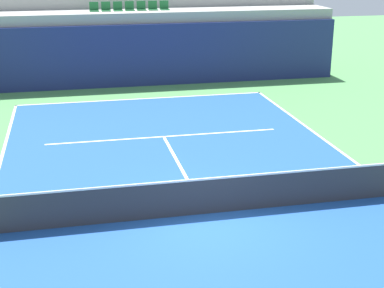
# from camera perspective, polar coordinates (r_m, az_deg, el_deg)

# --- Properties ---
(ground_plane) EXTENTS (80.00, 80.00, 0.00)m
(ground_plane) POSITION_cam_1_polar(r_m,az_deg,el_deg) (14.69, 1.40, -6.93)
(ground_plane) COLOR #4C8C4C
(court_surface) EXTENTS (11.00, 24.00, 0.01)m
(court_surface) POSITION_cam_1_polar(r_m,az_deg,el_deg) (14.69, 1.40, -6.91)
(court_surface) COLOR #1E4C99
(court_surface) RESTS_ON ground_plane
(baseline_far) EXTENTS (11.00, 0.10, 0.00)m
(baseline_far) POSITION_cam_1_polar(r_m,az_deg,el_deg) (25.80, -4.89, 4.49)
(baseline_far) COLOR white
(baseline_far) RESTS_ON court_surface
(service_line_far) EXTENTS (8.26, 0.10, 0.00)m
(service_line_far) POSITION_cam_1_polar(r_m,az_deg,el_deg) (20.52, -2.82, 0.73)
(service_line_far) COLOR white
(service_line_far) RESTS_ON court_surface
(centre_service_line) EXTENTS (0.10, 6.40, 0.00)m
(centre_service_line) POSITION_cam_1_polar(r_m,az_deg,el_deg) (17.55, -1.07, -2.45)
(centre_service_line) COLOR white
(centre_service_line) RESTS_ON court_surface
(back_wall) EXTENTS (20.33, 0.30, 2.96)m
(back_wall) POSITION_cam_1_polar(r_m,az_deg,el_deg) (28.04, -5.70, 8.70)
(back_wall) COLOR navy
(back_wall) RESTS_ON ground_plane
(stands_tier_lower) EXTENTS (20.33, 2.40, 3.46)m
(stands_tier_lower) POSITION_cam_1_polar(r_m,az_deg,el_deg) (29.32, -6.04, 9.63)
(stands_tier_lower) COLOR #9E9E99
(stands_tier_lower) RESTS_ON ground_plane
(stands_tier_upper) EXTENTS (20.33, 2.40, 4.22)m
(stands_tier_upper) POSITION_cam_1_polar(r_m,az_deg,el_deg) (31.62, -6.58, 10.98)
(stands_tier_upper) COLOR #9E9E99
(stands_tier_upper) RESTS_ON ground_plane
(seating_row_lower) EXTENTS (3.90, 0.44, 0.44)m
(seating_row_lower) POSITION_cam_1_polar(r_m,az_deg,el_deg) (29.17, -6.19, 13.26)
(seating_row_lower) COLOR #1E6633
(seating_row_lower) RESTS_ON stands_tier_lower
(tennis_net) EXTENTS (11.08, 0.08, 1.07)m
(tennis_net) POSITION_cam_1_polar(r_m,az_deg,el_deg) (14.48, 1.41, -5.12)
(tennis_net) COLOR black
(tennis_net) RESTS_ON court_surface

